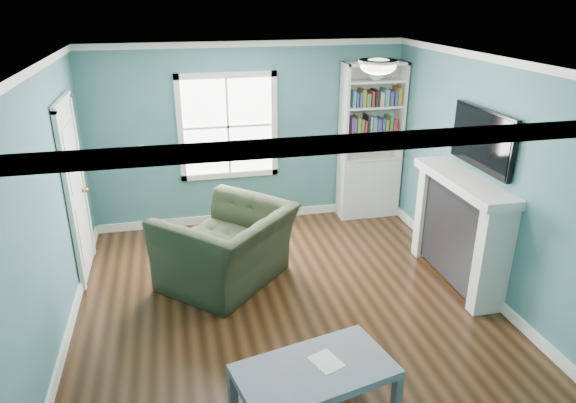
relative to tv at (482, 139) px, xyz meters
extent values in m
plane|color=black|center=(-2.20, -0.20, -1.72)|extent=(5.00, 5.00, 0.00)
plane|color=#3A6571|center=(-2.20, 2.30, -0.43)|extent=(4.50, 0.00, 4.50)
plane|color=#3A6571|center=(-2.20, -2.70, -0.43)|extent=(4.50, 0.00, 4.50)
plane|color=#3A6571|center=(-4.45, -0.20, -0.43)|extent=(0.00, 5.00, 5.00)
plane|color=#3A6571|center=(0.05, -0.20, -0.43)|extent=(0.00, 5.00, 5.00)
plane|color=white|center=(-2.20, -0.20, 0.88)|extent=(5.00, 5.00, 0.00)
cube|color=white|center=(-2.20, 2.28, -1.66)|extent=(4.50, 0.03, 0.12)
cube|color=white|center=(-4.44, -0.20, -1.66)|extent=(0.03, 5.00, 0.12)
cube|color=white|center=(0.03, -0.20, -1.66)|extent=(0.03, 5.00, 0.12)
cube|color=white|center=(-2.20, 2.28, 0.84)|extent=(4.50, 0.04, 0.08)
cube|color=white|center=(-2.20, -2.68, 0.84)|extent=(4.50, 0.04, 0.08)
cube|color=white|center=(-4.43, -0.20, 0.84)|extent=(0.04, 5.00, 0.08)
cube|color=white|center=(0.03, -0.20, 0.84)|extent=(0.04, 5.00, 0.08)
cube|color=white|center=(-2.50, 2.29, -0.27)|extent=(1.24, 0.01, 1.34)
cube|color=white|center=(-3.16, 2.28, -0.27)|extent=(0.08, 0.06, 1.50)
cube|color=white|center=(-1.84, 2.28, -0.27)|extent=(0.08, 0.06, 1.50)
cube|color=white|center=(-2.50, 2.28, -0.98)|extent=(1.40, 0.06, 0.08)
cube|color=white|center=(-2.50, 2.28, 0.44)|extent=(1.40, 0.06, 0.08)
cube|color=white|center=(-2.50, 2.28, -0.27)|extent=(1.24, 0.03, 0.03)
cube|color=white|center=(-2.50, 2.28, -0.27)|extent=(0.03, 0.03, 1.34)
cube|color=silver|center=(-0.43, 2.10, -1.27)|extent=(0.90, 0.35, 0.90)
cube|color=silver|center=(-0.86, 2.10, -0.12)|extent=(0.04, 0.35, 1.40)
cube|color=silver|center=(0.00, 2.10, -0.12)|extent=(0.04, 0.35, 1.40)
cube|color=silver|center=(-0.43, 2.26, -0.12)|extent=(0.90, 0.02, 1.40)
cube|color=silver|center=(-0.43, 2.10, 0.55)|extent=(0.90, 0.35, 0.04)
cube|color=silver|center=(-0.43, 2.10, -0.80)|extent=(0.84, 0.33, 0.03)
cube|color=silver|center=(-0.43, 2.10, -0.42)|extent=(0.84, 0.33, 0.03)
cube|color=silver|center=(-0.43, 2.10, -0.04)|extent=(0.84, 0.33, 0.03)
cube|color=silver|center=(-0.43, 2.10, 0.32)|extent=(0.84, 0.33, 0.03)
cube|color=#593366|center=(-0.43, 2.08, -0.30)|extent=(0.70, 0.25, 0.22)
cube|color=#264C8C|center=(-0.43, 2.08, 0.08)|extent=(0.70, 0.25, 0.22)
cylinder|color=beige|center=(-0.43, 2.05, 0.46)|extent=(0.26, 0.06, 0.26)
cube|color=black|center=(-0.11, 0.00, -1.12)|extent=(0.30, 1.20, 1.10)
cube|color=black|center=(-0.13, 0.00, -1.32)|extent=(0.22, 0.65, 0.70)
cube|color=silver|center=(-0.13, -0.67, -1.12)|extent=(0.36, 0.16, 1.20)
cube|color=silver|center=(-0.13, 0.67, -1.12)|extent=(0.36, 0.16, 1.20)
cube|color=silver|center=(-0.15, 0.00, -0.47)|extent=(0.44, 1.58, 0.10)
cube|color=black|center=(0.00, 0.00, 0.00)|extent=(0.06, 1.10, 0.65)
cube|color=silver|center=(-4.43, 1.20, -0.70)|extent=(0.04, 0.80, 2.05)
cube|color=white|center=(-4.42, 0.75, -0.70)|extent=(0.05, 0.08, 2.13)
cube|color=white|center=(-4.42, 1.65, -0.70)|extent=(0.05, 0.08, 2.13)
cube|color=white|center=(-4.42, 1.20, 0.36)|extent=(0.05, 0.98, 0.08)
sphere|color=#BF8C3F|center=(-4.37, 1.50, -0.77)|extent=(0.07, 0.07, 0.07)
ellipsoid|color=white|center=(-1.30, -0.10, 0.82)|extent=(0.34, 0.34, 0.15)
cylinder|color=white|center=(-1.30, -0.10, 0.86)|extent=(0.38, 0.38, 0.03)
cube|color=white|center=(-3.70, 2.28, -0.52)|extent=(0.08, 0.01, 0.12)
imported|color=#252E1C|center=(-2.76, 0.56, -1.12)|extent=(1.61, 1.62, 1.21)
cube|color=#515962|center=(-1.68, -1.84, -1.53)|extent=(0.08, 0.08, 0.38)
cube|color=#515962|center=(-2.96, -1.50, -1.53)|extent=(0.08, 0.08, 0.38)
cube|color=#515962|center=(-1.82, -1.24, -1.53)|extent=(0.08, 0.08, 0.38)
cube|color=slate|center=(-2.32, -1.67, -1.31)|extent=(1.36, 0.93, 0.07)
cube|color=white|center=(-2.21, -1.62, -1.27)|extent=(0.28, 0.31, 0.00)
camera|label=1|loc=(-3.25, -4.78, 1.46)|focal=32.00mm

